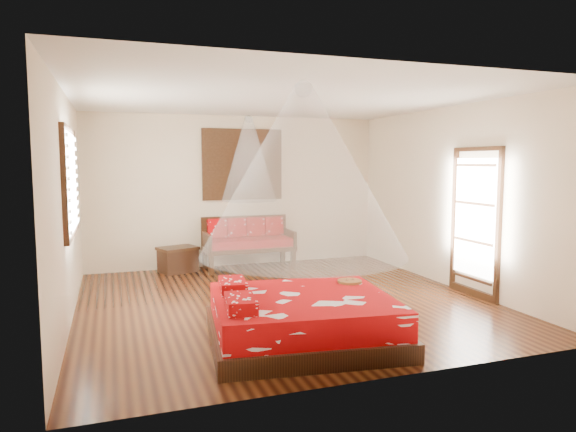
% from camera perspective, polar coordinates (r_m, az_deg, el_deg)
% --- Properties ---
extents(room, '(5.54, 5.54, 2.84)m').
position_cam_1_polar(room, '(7.06, -0.48, 1.59)').
color(room, black).
rests_on(room, ground).
extents(bed, '(2.18, 2.02, 0.63)m').
position_cam_1_polar(bed, '(5.67, 1.48, -11.35)').
color(bed, black).
rests_on(bed, floor).
extents(daybed, '(1.62, 0.72, 0.94)m').
position_cam_1_polar(daybed, '(9.45, -4.49, -2.68)').
color(daybed, black).
rests_on(daybed, floor).
extents(storage_chest, '(0.77, 0.66, 0.45)m').
position_cam_1_polar(storage_chest, '(9.34, -12.14, -4.71)').
color(storage_chest, black).
rests_on(storage_chest, floor).
extents(shutter_panel, '(1.52, 0.06, 1.32)m').
position_cam_1_polar(shutter_panel, '(9.67, -5.07, 5.73)').
color(shutter_panel, black).
rests_on(shutter_panel, wall_back).
extents(window_left, '(0.10, 1.74, 1.34)m').
position_cam_1_polar(window_left, '(6.89, -22.99, 3.51)').
color(window_left, black).
rests_on(window_left, wall_left).
extents(glazed_door, '(0.08, 1.02, 2.16)m').
position_cam_1_polar(glazed_door, '(7.88, 20.06, -0.72)').
color(glazed_door, black).
rests_on(glazed_door, floor).
extents(wine_tray, '(0.29, 0.29, 0.23)m').
position_cam_1_polar(wine_tray, '(6.25, 6.87, -6.79)').
color(wine_tray, brown).
rests_on(wine_tray, bed).
extents(mosquito_net_main, '(2.22, 2.22, 1.80)m').
position_cam_1_polar(mosquito_net_main, '(5.42, 1.69, 5.02)').
color(mosquito_net_main, white).
rests_on(mosquito_net_main, ceiling).
extents(mosquito_net_daybed, '(0.99, 0.99, 1.50)m').
position_cam_1_polar(mosquito_net_daybed, '(9.22, -4.37, 6.34)').
color(mosquito_net_daybed, white).
rests_on(mosquito_net_daybed, ceiling).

